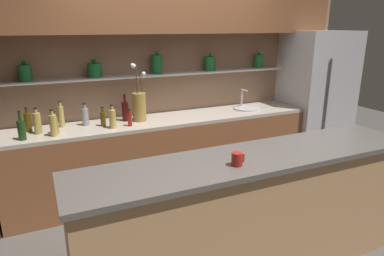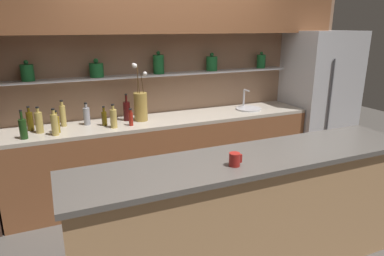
{
  "view_description": "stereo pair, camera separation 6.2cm",
  "coord_description": "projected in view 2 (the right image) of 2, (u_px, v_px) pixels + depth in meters",
  "views": [
    {
      "loc": [
        -1.45,
        -2.42,
        1.96
      ],
      "look_at": [
        -0.15,
        0.41,
        1.03
      ],
      "focal_mm": 32.0,
      "sensor_mm": 36.0,
      "label": 1
    },
    {
      "loc": [
        -1.39,
        -2.45,
        1.96
      ],
      "look_at": [
        -0.15,
        0.41,
        1.03
      ],
      "focal_mm": 32.0,
      "sensor_mm": 36.0,
      "label": 2
    }
  ],
  "objects": [
    {
      "name": "island_counter",
      "position": [
        250.0,
        215.0,
        2.73
      ],
      "size": [
        2.85,
        0.61,
        1.02
      ],
      "color": "tan",
      "rests_on": "ground_plane"
    },
    {
      "name": "ground_plane",
      "position": [
        224.0,
        242.0,
        3.25
      ],
      "size": [
        12.0,
        12.0,
        0.0
      ],
      "primitive_type": "plane",
      "color": "#4C4742"
    },
    {
      "name": "bottle_spirit_5",
      "position": [
        55.0,
        124.0,
        3.37
      ],
      "size": [
        0.07,
        0.07,
        0.27
      ],
      "color": "tan",
      "rests_on": "back_counter_unit"
    },
    {
      "name": "bottle_spirit_4",
      "position": [
        114.0,
        118.0,
        3.63
      ],
      "size": [
        0.07,
        0.07,
        0.26
      ],
      "color": "tan",
      "rests_on": "back_counter_unit"
    },
    {
      "name": "back_wall_unit",
      "position": [
        166.0,
        62.0,
        4.15
      ],
      "size": [
        5.2,
        0.44,
        2.6
      ],
      "color": "#937056",
      "rests_on": "ground_plane"
    },
    {
      "name": "bottle_spirit_10",
      "position": [
        87.0,
        116.0,
        3.74
      ],
      "size": [
        0.07,
        0.07,
        0.25
      ],
      "color": "gray",
      "rests_on": "back_counter_unit"
    },
    {
      "name": "bottle_sauce_0",
      "position": [
        131.0,
        118.0,
        3.71
      ],
      "size": [
        0.05,
        0.05,
        0.19
      ],
      "color": "maroon",
      "rests_on": "back_counter_unit"
    },
    {
      "name": "bottle_spirit_6",
      "position": [
        63.0,
        115.0,
        3.68
      ],
      "size": [
        0.06,
        0.06,
        0.29
      ],
      "color": "tan",
      "rests_on": "back_counter_unit"
    },
    {
      "name": "bottle_wine_8",
      "position": [
        127.0,
        111.0,
        3.91
      ],
      "size": [
        0.08,
        0.08,
        0.31
      ],
      "color": "#380C0C",
      "rests_on": "back_counter_unit"
    },
    {
      "name": "bottle_wine_7",
      "position": [
        23.0,
        128.0,
        3.27
      ],
      "size": [
        0.07,
        0.07,
        0.29
      ],
      "color": "#193814",
      "rests_on": "back_counter_unit"
    },
    {
      "name": "sink_fixture",
      "position": [
        248.0,
        108.0,
        4.46
      ],
      "size": [
        0.33,
        0.33,
        0.25
      ],
      "color": "#B7B7BC",
      "rests_on": "back_counter_unit"
    },
    {
      "name": "flower_vase",
      "position": [
        141.0,
        105.0,
        3.89
      ],
      "size": [
        0.16,
        0.15,
        0.66
      ],
      "color": "olive",
      "rests_on": "back_counter_unit"
    },
    {
      "name": "bottle_oil_1",
      "position": [
        57.0,
        124.0,
        3.46
      ],
      "size": [
        0.06,
        0.06,
        0.23
      ],
      "color": "olive",
      "rests_on": "back_counter_unit"
    },
    {
      "name": "coffee_mug",
      "position": [
        235.0,
        159.0,
        2.39
      ],
      "size": [
        0.1,
        0.08,
        0.1
      ],
      "color": "maroon",
      "rests_on": "island_counter"
    },
    {
      "name": "bottle_spirit_3",
      "position": [
        39.0,
        122.0,
        3.45
      ],
      "size": [
        0.07,
        0.07,
        0.27
      ],
      "color": "tan",
      "rests_on": "back_counter_unit"
    },
    {
      "name": "refrigerator",
      "position": [
        318.0,
        100.0,
        4.85
      ],
      "size": [
        0.9,
        0.73,
        1.9
      ],
      "color": "#B7B7BC",
      "rests_on": "ground_plane"
    },
    {
      "name": "back_counter_unit",
      "position": [
        167.0,
        155.0,
        4.16
      ],
      "size": [
        3.6,
        0.62,
        0.92
      ],
      "color": "brown",
      "rests_on": "ground_plane"
    },
    {
      "name": "bottle_oil_9",
      "position": [
        30.0,
        121.0,
        3.53
      ],
      "size": [
        0.07,
        0.07,
        0.26
      ],
      "color": "#47380A",
      "rests_on": "back_counter_unit"
    },
    {
      "name": "bottle_oil_2",
      "position": [
        104.0,
        118.0,
        3.71
      ],
      "size": [
        0.06,
        0.06,
        0.22
      ],
      "color": "#47380A",
      "rests_on": "back_counter_unit"
    }
  ]
}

